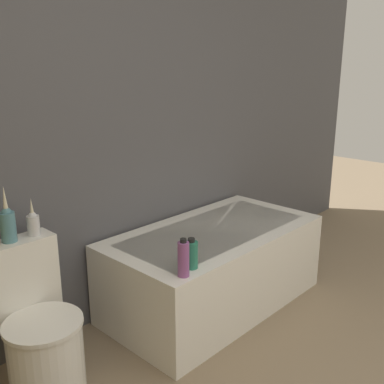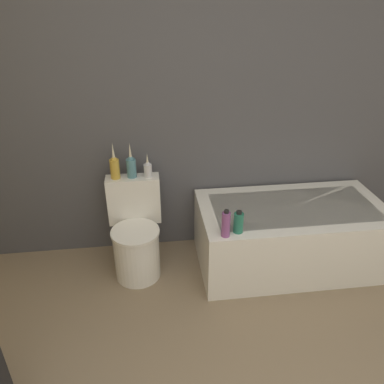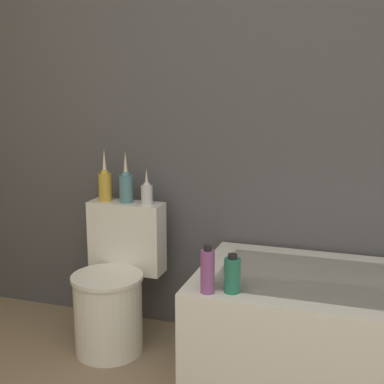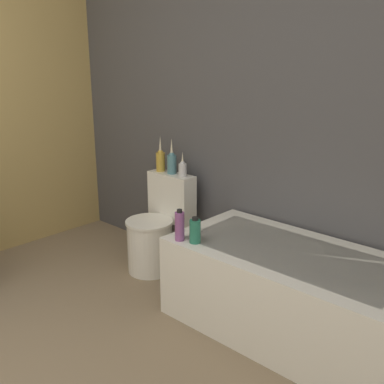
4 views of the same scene
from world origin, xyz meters
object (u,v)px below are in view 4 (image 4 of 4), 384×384
Objects in this scene: toilet at (157,231)px; shampoo_bottle_short at (195,231)px; bathtub at (289,292)px; shampoo_bottle_tall at (180,226)px; vase_silver at (172,162)px; vase_gold at (161,159)px; vase_bronze at (183,168)px.

shampoo_bottle_short is (0.71, -0.34, 0.29)m from toilet.
shampoo_bottle_tall is at bearing -152.47° from bathtub.
toilet is at bearing 148.73° from shampoo_bottle_tall.
vase_gold is at bearing -178.41° from vase_silver.
vase_bronze is 0.81m from shampoo_bottle_short.
toilet is 0.55m from vase_silver.
shampoo_bottle_short is at bearing -35.87° from vase_silver.
bathtub is 1.25m from vase_bronze.
vase_silver is at bearing 168.97° from bathtub.
vase_silver is at bearing 90.00° from toilet.
bathtub is at bearing 27.53° from shampoo_bottle_tall.
shampoo_bottle_short is at bearing -151.28° from bathtub.
bathtub is 7.18× the size of shampoo_bottle_tall.
vase_silver is 0.86m from shampoo_bottle_tall.
vase_bronze reaches higher than bathtub.
toilet is 4.49× the size of shampoo_bottle_short.
toilet is at bearing 177.14° from bathtub.
vase_silver is 1.67× the size of shampoo_bottle_short.
toilet reaches higher than bathtub.
vase_bronze is (0.24, -0.00, -0.03)m from vase_gold.
vase_gold reaches higher than toilet.
vase_gold is 1.72× the size of shampoo_bottle_short.
vase_gold is (-1.34, 0.23, 0.57)m from bathtub.
vase_bronze is (0.12, -0.01, -0.03)m from vase_silver.
shampoo_bottle_tall is (0.62, -0.55, -0.21)m from vase_silver.
toilet reaches higher than shampoo_bottle_tall.
bathtub is 1.95× the size of toilet.
vase_silver is 0.13m from vase_bronze.
toilet is 0.54m from vase_bronze.
vase_bronze is 0.76m from shampoo_bottle_tall.
toilet is 0.84m from shampoo_bottle_short.
shampoo_bottle_tall is 1.22× the size of shampoo_bottle_short.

